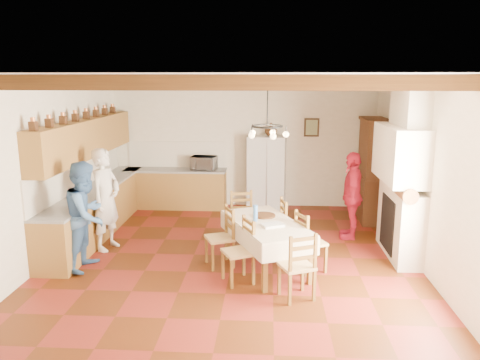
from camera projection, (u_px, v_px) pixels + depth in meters
The scene contains 31 objects.
floor at pixel (233, 256), 7.94m from camera, with size 6.00×6.50×0.02m, color #4B200A.
ceiling at pixel (232, 74), 7.30m from camera, with size 6.00×6.50×0.02m, color white.
wall_back at pixel (244, 142), 10.80m from camera, with size 6.00×0.02×3.00m, color beige.
wall_front at pixel (207, 234), 4.44m from camera, with size 6.00×0.02×3.00m, color beige.
wall_left at pixel (53, 167), 7.80m from camera, with size 0.02×6.50×3.00m, color beige.
wall_right at pixel (421, 171), 7.44m from camera, with size 0.02×6.50×3.00m, color beige.
ceiling_beams at pixel (232, 81), 7.32m from camera, with size 6.00×6.30×0.16m, color #341D0D, non-canonical shape.
lower_cabinets_left at pixel (98, 211), 9.03m from camera, with size 0.60×4.30×0.86m, color brown.
lower_cabinets_back at pixel (176, 189), 10.82m from camera, with size 2.30×0.60×0.86m, color brown.
countertop_left at pixel (96, 189), 8.94m from camera, with size 0.62×4.30×0.04m, color gray.
countertop_back at pixel (175, 170), 10.72m from camera, with size 2.34×0.62×0.04m, color gray.
backsplash_left at pixel (81, 172), 8.89m from camera, with size 0.03×4.30×0.60m, color beige.
backsplash_back at pixel (177, 154), 10.93m from camera, with size 2.30×0.03×0.60m, color beige.
upper_cabinets at pixel (87, 138), 8.74m from camera, with size 0.35×4.20×0.70m, color brown.
fireplace at pixel (399, 174), 7.67m from camera, with size 0.56×1.60×2.80m, color beige, non-canonical shape.
wall_picture at pixel (312, 127), 10.60m from camera, with size 0.34×0.03×0.42m, color #312518.
refrigerator at pixel (267, 172), 10.70m from camera, with size 0.84×0.69×1.68m, color silver.
hutch at pixel (372, 170), 9.75m from camera, with size 0.50×1.18×2.14m, color #33180D, non-canonical shape.
dining_table at pixel (266, 227), 7.28m from camera, with size 1.53×1.95×0.76m.
chandelier at pixel (267, 126), 6.94m from camera, with size 0.47×0.47×0.03m, color black.
chair_left_near at pixel (238, 251), 6.82m from camera, with size 0.42×0.40×0.96m, color brown, non-canonical shape.
chair_left_far at pixel (220, 237), 7.43m from camera, with size 0.42×0.40×0.96m, color brown, non-canonical shape.
chair_right_near at pixel (311, 241), 7.24m from camera, with size 0.42×0.40×0.96m, color brown, non-canonical shape.
chair_right_far at pixel (293, 226), 7.97m from camera, with size 0.42×0.40×0.96m, color brown, non-canonical shape.
chair_end_near at pixel (297, 265), 6.32m from camera, with size 0.42×0.40×0.96m, color brown, non-canonical shape.
chair_end_far at pixel (243, 219), 8.39m from camera, with size 0.42×0.40×0.96m, color brown, non-canonical shape.
person_man at pixel (106, 199), 8.09m from camera, with size 0.65×0.43×1.79m, color silver.
person_woman_blue at pixel (87, 215), 7.28m from camera, with size 0.83×0.65×1.71m, color #4069A1.
person_woman_red at pixel (352, 195), 8.67m from camera, with size 0.96×0.40×1.64m, color #B81A31.
microwave at pixel (204, 163), 10.64m from camera, with size 0.55×0.38×0.31m, color silver.
fridge_vase at pixel (271, 129), 10.49m from camera, with size 0.28×0.28×0.29m, color #33180D.
Camera 1 is at (0.58, -7.46, 2.96)m, focal length 35.00 mm.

